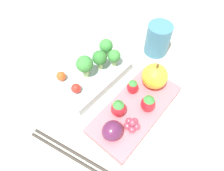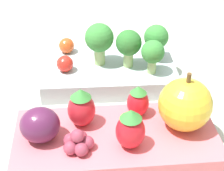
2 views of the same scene
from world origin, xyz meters
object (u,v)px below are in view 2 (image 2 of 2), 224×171
strawberry_0 (138,101)px  strawberry_1 (135,129)px  broccoli_floret_1 (129,44)px  cherry_tomato_1 (65,64)px  broccoli_floret_2 (156,38)px  strawberry_2 (81,108)px  cherry_tomato_0 (67,46)px  apple (185,105)px  plum (40,125)px  bento_box_fruit (116,140)px  broccoli_floret_0 (99,39)px  bento_box_savoury (109,71)px  grape_cluster (78,142)px  broccoli_floret_3 (153,53)px

strawberry_0 → strawberry_1: (-0.01, -0.05, 0.00)m
broccoli_floret_1 → cherry_tomato_1: size_ratio=2.37×
broccoli_floret_2 → strawberry_0: broccoli_floret_2 is taller
broccoli_floret_1 → strawberry_2: bearing=-122.0°
strawberry_0 → strawberry_1: bearing=-103.5°
cherry_tomato_1 → cherry_tomato_0: bearing=87.2°
apple → strawberry_0: size_ratio=1.77×
apple → plum: bearing=-178.3°
bento_box_fruit → cherry_tomato_1: cherry_tomato_1 is taller
broccoli_floret_0 → strawberry_1: (0.02, -0.16, -0.02)m
bento_box_fruit → broccoli_floret_0: broccoli_floret_0 is taller
broccoli_floret_1 → apple: 0.13m
bento_box_savoury → broccoli_floret_2: 0.08m
strawberry_1 → grape_cluster: bearing=179.1°
cherry_tomato_0 → plum: size_ratio=0.52×
bento_box_fruit → broccoli_floret_3: broccoli_floret_3 is taller
strawberry_0 → grape_cluster: strawberry_0 is taller
broccoli_floret_0 → bento_box_savoury: bearing=-9.2°
broccoli_floret_1 → broccoli_floret_2: bearing=19.9°
strawberry_0 → grape_cluster: 0.09m
apple → strawberry_2: size_ratio=1.46×
plum → apple: bearing=1.7°
broccoli_floret_0 → strawberry_1: size_ratio=1.26×
apple → cherry_tomato_0: bearing=126.6°
bento_box_fruit → apple: 0.09m
apple → strawberry_2: bearing=172.1°
cherry_tomato_1 → broccoli_floret_1: bearing=2.6°
bento_box_savoury → strawberry_0: strawberry_0 is taller
apple → bento_box_savoury: bearing=117.7°
cherry_tomato_1 → apple: bearing=-42.8°
broccoli_floret_3 → plum: size_ratio=1.10×
broccoli_floret_2 → apple: bearing=-88.5°
strawberry_0 → apple: bearing=-28.9°
broccoli_floret_3 → strawberry_1: bearing=-108.8°
cherry_tomato_0 → grape_cluster: (0.01, -0.20, -0.01)m
strawberry_2 → broccoli_floret_0: bearing=76.0°
apple → plum: size_ratio=1.63×
broccoli_floret_2 → strawberry_0: size_ratio=1.32×
broccoli_floret_0 → plum: (-0.07, -0.14, -0.02)m
broccoli_floret_0 → broccoli_floret_1: (0.04, -0.01, -0.00)m
bento_box_savoury → bento_box_fruit: 0.14m
strawberry_1 → strawberry_2: bearing=142.2°
cherry_tomato_1 → strawberry_2: (0.02, -0.10, 0.00)m
broccoli_floret_3 → strawberry_0: size_ratio=1.20×
broccoli_floret_0 → broccoli_floret_1: bearing=-15.6°
strawberry_0 → strawberry_2: strawberry_2 is taller
bento_box_savoury → strawberry_1: (0.01, -0.16, 0.03)m
broccoli_floret_3 → cherry_tomato_0: (-0.11, 0.07, -0.02)m
cherry_tomato_0 → cherry_tomato_1: bearing=-92.8°
bento_box_fruit → broccoli_floret_3: (0.06, 0.11, 0.05)m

